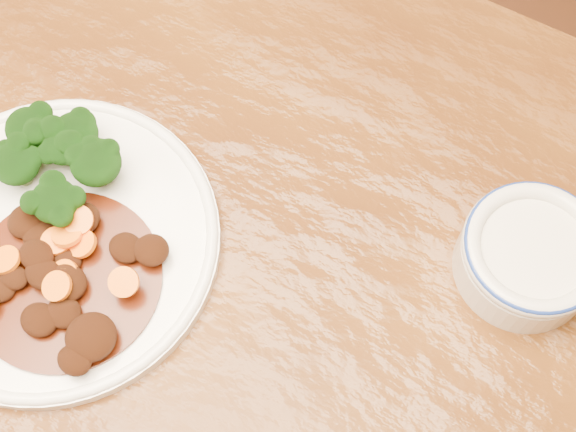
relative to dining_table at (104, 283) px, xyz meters
The scene contains 6 objects.
ground 0.67m from the dining_table, ahead, with size 4.00×4.00×0.00m, color #4C2813.
dining_table is the anchor object (origin of this frame).
dinner_plate 0.09m from the dining_table, 162.05° to the right, with size 0.30×0.30×0.02m.
broccoli_florets 0.15m from the dining_table, 148.88° to the left, with size 0.15×0.12×0.05m.
mince_stew 0.11m from the dining_table, 72.77° to the right, with size 0.17×0.17×0.03m.
dip_bowl 0.41m from the dining_table, 31.56° to the left, with size 0.13×0.13×0.06m.
Camera 1 is at (0.31, -0.13, 1.43)m, focal length 50.00 mm.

